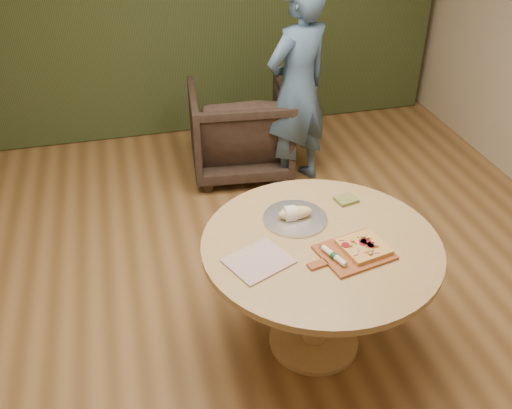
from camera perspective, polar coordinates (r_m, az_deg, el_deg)
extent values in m
cube|color=olive|center=(3.58, 1.64, -12.56)|extent=(5.00, 6.00, 0.02)
cylinder|color=tan|center=(3.51, 5.77, -13.29)|extent=(0.53, 0.53, 0.03)
cylinder|color=tan|center=(3.27, 6.10, -9.23)|extent=(0.13, 0.13, 0.68)
cylinder|color=tan|center=(3.03, 6.52, -4.03)|extent=(1.27, 1.27, 0.04)
cube|color=brown|center=(2.96, 9.81, -4.75)|extent=(0.40, 0.35, 0.01)
cube|color=brown|center=(2.86, 6.17, -6.01)|extent=(0.11, 0.07, 0.01)
cube|color=#DFAA57|center=(2.98, 10.72, -4.16)|extent=(0.26, 0.26, 0.02)
cylinder|color=maroon|center=(2.95, 8.96, -4.02)|extent=(0.04, 0.04, 0.00)
cylinder|color=maroon|center=(2.99, 10.94, -3.66)|extent=(0.05, 0.05, 0.00)
cylinder|color=maroon|center=(2.97, 11.36, -4.05)|extent=(0.04, 0.04, 0.00)
cylinder|color=maroon|center=(2.98, 11.52, -3.98)|extent=(0.05, 0.05, 0.00)
cylinder|color=maroon|center=(2.98, 10.66, -3.81)|extent=(0.04, 0.04, 0.00)
cylinder|color=maroon|center=(2.99, 10.62, -3.59)|extent=(0.04, 0.04, 0.00)
cube|color=tan|center=(2.93, 11.45, -4.54)|extent=(0.02, 0.02, 0.01)
cube|color=tan|center=(2.92, 11.19, -4.65)|extent=(0.02, 0.02, 0.01)
cube|color=tan|center=(2.91, 11.34, -4.81)|extent=(0.02, 0.02, 0.01)
cube|color=tan|center=(2.97, 11.93, -4.01)|extent=(0.03, 0.03, 0.01)
cube|color=tan|center=(2.98, 9.63, -3.59)|extent=(0.02, 0.02, 0.01)
cube|color=tan|center=(3.01, 10.67, -3.22)|extent=(0.02, 0.02, 0.01)
cube|color=tan|center=(3.01, 11.01, -3.28)|extent=(0.02, 0.02, 0.01)
cube|color=tan|center=(2.94, 9.44, -4.04)|extent=(0.02, 0.02, 0.01)
cube|color=#326F18|center=(2.97, 9.96, -3.86)|extent=(0.01, 0.01, 0.00)
cube|color=#326F18|center=(2.96, 10.92, -4.18)|extent=(0.01, 0.01, 0.00)
cube|color=#326F18|center=(3.01, 10.17, -3.24)|extent=(0.01, 0.01, 0.00)
cube|color=#326F18|center=(3.02, 11.36, -3.35)|extent=(0.01, 0.01, 0.00)
cube|color=#326F18|center=(3.02, 10.52, -3.22)|extent=(0.01, 0.01, 0.00)
cube|color=#326F18|center=(2.95, 11.64, -4.34)|extent=(0.01, 0.01, 0.00)
cube|color=#9D557F|center=(2.90, 10.00, -4.98)|extent=(0.03, 0.02, 0.00)
cube|color=#9D557F|center=(2.92, 10.99, -4.77)|extent=(0.03, 0.02, 0.00)
cube|color=#9D557F|center=(2.93, 11.95, -4.76)|extent=(0.03, 0.01, 0.00)
cube|color=#9D557F|center=(2.93, 10.22, -4.47)|extent=(0.01, 0.03, 0.00)
cube|color=#9D557F|center=(3.01, 10.71, -3.36)|extent=(0.03, 0.01, 0.00)
cube|color=#9D557F|center=(2.98, 8.56, -3.56)|extent=(0.03, 0.01, 0.00)
cylinder|color=silver|center=(2.89, 7.81, -5.11)|extent=(0.09, 0.17, 0.03)
cylinder|color=#194C26|center=(2.89, 7.81, -5.11)|extent=(0.04, 0.04, 0.03)
cube|color=silver|center=(2.94, 6.59, -4.17)|extent=(0.03, 0.04, 0.00)
cube|color=silver|center=(2.87, 0.26, -5.69)|extent=(0.38, 0.35, 0.01)
cylinder|color=silver|center=(3.17, 3.92, -1.43)|extent=(0.35, 0.35, 0.01)
cylinder|color=silver|center=(3.17, 3.92, -1.36)|extent=(0.36, 0.36, 0.02)
ellipsoid|color=beige|center=(3.15, 3.95, -0.84)|extent=(0.19, 0.08, 0.07)
cylinder|color=silver|center=(3.14, 3.42, -0.92)|extent=(0.06, 0.09, 0.09)
cube|color=#545F2A|center=(3.35, 9.00, 0.49)|extent=(0.14, 0.12, 0.02)
imported|color=black|center=(4.93, -1.65, 7.86)|extent=(0.90, 0.85, 0.85)
imported|color=#426287|center=(4.59, 4.17, 11.45)|extent=(0.73, 0.63, 1.68)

